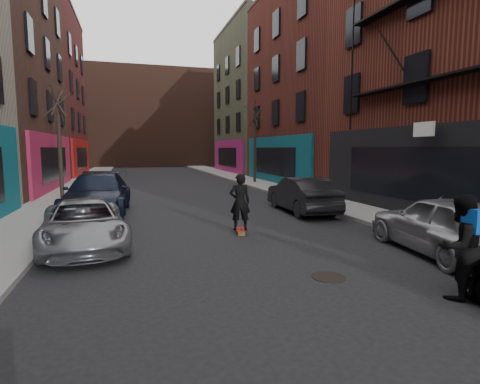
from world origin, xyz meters
TOP-DOWN VIEW (x-y plane):
  - sidewalk_left at (-6.25, 30.00)m, footprint 2.50×84.00m
  - sidewalk_right at (6.25, 30.00)m, footprint 2.50×84.00m
  - buildings_right at (13.50, 16.00)m, footprint 12.00×56.00m
  - building_far at (0.00, 56.00)m, footprint 40.00×10.00m
  - tree_left_far at (-6.20, 18.00)m, footprint 2.00×2.00m
  - tree_right_far at (6.20, 24.00)m, footprint 2.00×2.00m
  - parked_left_far at (-4.05, 7.81)m, footprint 2.64×4.79m
  - parked_left_end at (-4.09, 13.03)m, footprint 2.62×5.80m
  - parked_right_far at (4.60, 4.49)m, footprint 2.39×4.70m
  - parked_right_end at (3.99, 11.27)m, footprint 1.72×4.52m
  - skateboard at (0.43, 8.26)m, footprint 0.35×0.83m
  - skateboarder at (0.43, 8.26)m, footprint 0.71×0.52m
  - pedestrian at (2.70, 2.26)m, footprint 0.96×0.77m
  - manhole at (1.06, 3.85)m, footprint 0.76×0.76m

SIDE VIEW (x-z plane):
  - manhole at x=1.06m, z-range 0.00..0.01m
  - skateboard at x=0.43m, z-range 0.00..0.10m
  - sidewalk_left at x=-6.25m, z-range 0.00..0.13m
  - sidewalk_right at x=6.25m, z-range 0.00..0.13m
  - parked_left_far at x=-4.05m, z-range 0.00..1.27m
  - parked_right_end at x=3.99m, z-range 0.00..1.47m
  - parked_right_far at x=4.60m, z-range 0.00..1.53m
  - parked_left_end at x=-4.09m, z-range 0.00..1.65m
  - pedestrian at x=2.70m, z-range 0.01..1.87m
  - skateboarder at x=0.43m, z-range 0.10..1.87m
  - tree_left_far at x=-6.20m, z-range 0.13..6.63m
  - tree_right_far at x=6.20m, z-range 0.13..6.93m
  - building_far at x=0.00m, z-range 0.00..14.00m
  - buildings_right at x=13.50m, z-range 0.00..16.00m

